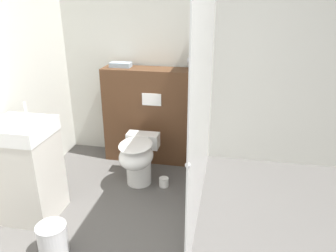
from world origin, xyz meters
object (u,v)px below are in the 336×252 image
at_px(toilet, 138,158).
at_px(sink_vanity, 27,170).
at_px(hair_drier, 196,61).
at_px(waste_bin, 53,239).

xyz_separation_m(toilet, sink_vanity, (-0.82, -0.70, 0.15)).
height_order(toilet, hair_drier, hair_drier).
bearing_deg(hair_drier, toilet, -130.30).
distance_m(sink_vanity, waste_bin, 0.70).
height_order(toilet, sink_vanity, sink_vanity).
xyz_separation_m(toilet, hair_drier, (0.51, 0.61, 0.93)).
xyz_separation_m(sink_vanity, hair_drier, (1.33, 1.31, 0.77)).
xyz_separation_m(sink_vanity, waste_bin, (0.44, -0.42, -0.33)).
bearing_deg(hair_drier, sink_vanity, -135.49).
bearing_deg(sink_vanity, waste_bin, -43.88).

